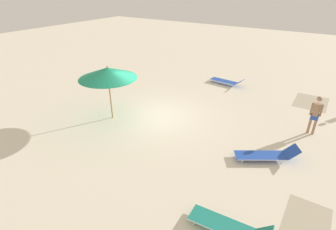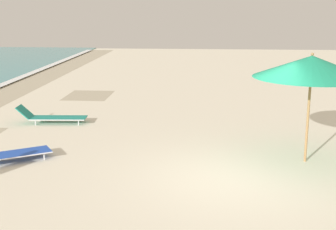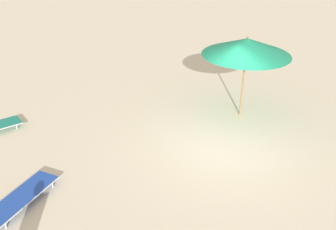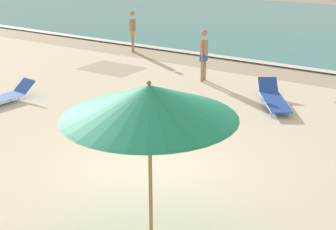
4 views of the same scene
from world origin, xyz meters
name	(u,v)px [view 2 (image 2 of 4)]	position (x,y,z in m)	size (l,w,h in m)	color
ground_plane	(238,181)	(0.00, 0.01, -0.08)	(60.00, 60.00, 0.16)	beige
beach_umbrella	(312,67)	(1.20, -1.65, 2.28)	(2.68, 2.68, 2.60)	#9E7547
sun_lounger_under_umbrella	(51,117)	(4.36, 5.58, 0.21)	(0.74, 2.18, 0.56)	#1E8475
sun_lounger_near_water_left	(1,154)	(0.53, 5.57, 0.21)	(1.74, 2.26, 0.54)	blue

